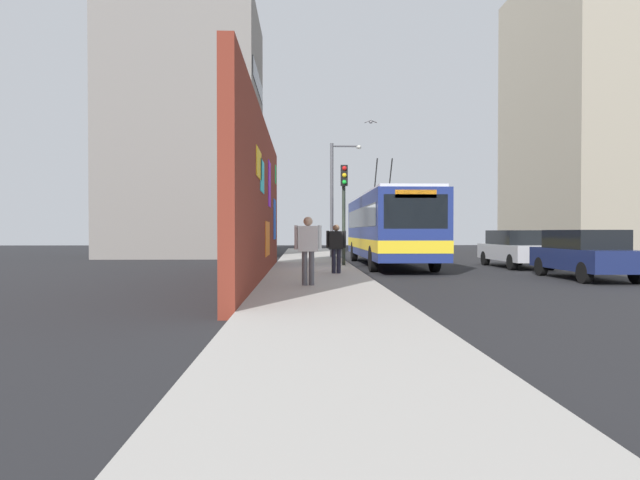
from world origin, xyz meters
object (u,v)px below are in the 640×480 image
Objects in this scene: parked_car_navy at (585,253)px; parked_car_silver at (515,248)px; city_bus at (388,226)px; street_lamp at (335,191)px; traffic_light at (344,198)px; pedestrian_at_curb at (336,245)px; pedestrian_near_wall at (308,245)px.

parked_car_silver is at bearing -0.00° from parked_car_navy.
street_lamp is (5.14, 2.05, 1.93)m from city_bus.
traffic_light is at bearing 179.22° from street_lamp.
street_lamp is (6.53, 7.25, 2.87)m from parked_car_silver.
pedestrian_at_curb is (0.77, 7.93, 0.25)m from parked_car_navy.
street_lamp is (12.15, 7.25, 2.87)m from parked_car_navy.
city_bus is 2.48× the size of parked_car_silver.
city_bus is 1.90× the size of street_lamp.
pedestrian_at_curb reaches higher than parked_car_silver.
traffic_light reaches higher than parked_car_navy.
parked_car_navy is at bearing -123.91° from traffic_light.
pedestrian_at_curb is (-4.85, 7.93, 0.25)m from parked_car_silver.
traffic_light is at bearing -7.92° from pedestrian_at_curb.
street_lamp is at bearing 30.84° from parked_car_navy.
parked_car_navy is 9.10m from traffic_light.
pedestrian_at_curb is 0.39× the size of traffic_light.
parked_car_silver is 0.76× the size of street_lamp.
traffic_light is at bearing 95.28° from parked_car_silver.
traffic_light is (4.17, -0.58, 1.82)m from pedestrian_at_curb.
traffic_light reaches higher than parked_car_silver.
city_bus is 3.19m from traffic_light.
parked_car_navy is 14.43m from street_lamp.
pedestrian_at_curb is 0.26× the size of street_lamp.
traffic_light is (4.94, 7.35, 2.08)m from parked_car_navy.
pedestrian_at_curb is at bearing 172.08° from traffic_light.
pedestrian_near_wall is 8.39m from traffic_light.
traffic_light is at bearing 133.80° from city_bus.
city_bus is 6.64× the size of pedestrian_near_wall.
street_lamp is (11.38, -0.68, 2.61)m from pedestrian_at_curb.
city_bus is 7.25× the size of pedestrian_at_curb.
parked_car_navy is (-7.00, -5.20, -0.94)m from city_bus.
city_bus is 5.46m from parked_car_silver.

